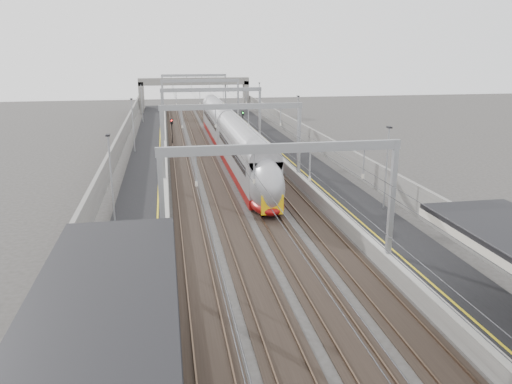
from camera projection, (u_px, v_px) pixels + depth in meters
name	position (u px, v px, depth m)	size (l,w,h in m)	color
platform_left	(147.00, 176.00, 48.12)	(4.00, 120.00, 1.00)	black
platform_right	(307.00, 170.00, 50.84)	(4.00, 120.00, 1.00)	black
tracks	(229.00, 177.00, 49.60)	(11.40, 140.00, 0.20)	black
overhead_line	(221.00, 108.00, 54.19)	(13.00, 140.00, 6.60)	gray
overbridge	(194.00, 86.00, 100.21)	(22.00, 2.20, 6.90)	slate
wall_left	(112.00, 167.00, 47.27)	(0.30, 120.00, 3.20)	slate
wall_right	(337.00, 158.00, 51.08)	(0.30, 120.00, 3.20)	slate
train	(232.00, 141.00, 57.81)	(2.67, 48.70, 4.23)	maroon
signal_green	(172.00, 127.00, 66.41)	(0.32, 0.32, 3.48)	black
signal_red_near	(233.00, 124.00, 68.57)	(0.32, 0.32, 3.48)	black
signal_red_far	(243.00, 118.00, 74.46)	(0.32, 0.32, 3.48)	black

